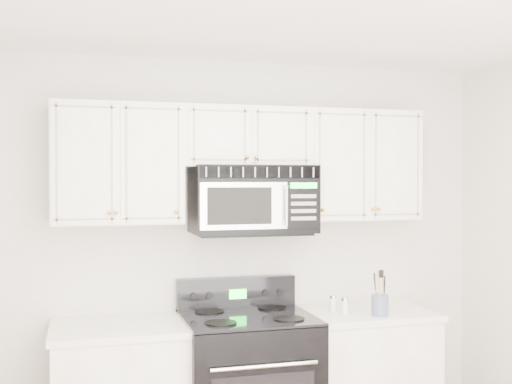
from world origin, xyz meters
name	(u,v)px	position (x,y,z in m)	size (l,w,h in m)	color
room	(339,297)	(0.00, 0.00, 1.30)	(3.51, 3.51, 2.61)	#8B5F4B
base_cabinet_right	(365,383)	(0.80, 1.44, 0.43)	(0.86, 0.65, 0.92)	white
upper_cabinets	(244,159)	(0.00, 1.58, 1.93)	(2.44, 0.37, 0.75)	white
microwave	(253,199)	(0.05, 1.55, 1.67)	(0.80, 0.45, 0.44)	black
utensil_crock	(380,304)	(0.81, 1.24, 0.99)	(0.11, 0.11, 0.29)	#495A7C
shaker_salt	(333,303)	(0.57, 1.44, 0.97)	(0.05, 0.05, 0.11)	silver
shaker_pepper	(345,306)	(0.61, 1.34, 0.98)	(0.05, 0.05, 0.11)	silver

